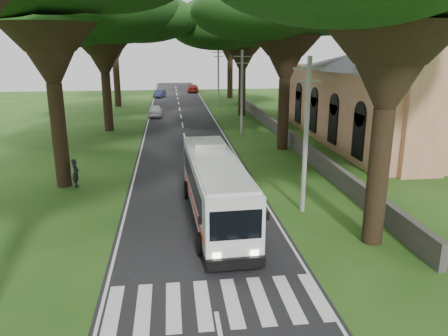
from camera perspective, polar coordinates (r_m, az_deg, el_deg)
The scene contains 18 objects.
ground at distance 17.32m, azimuth -1.93°, elevation -13.72°, with size 140.00×140.00×0.00m, color #234C15.
road at distance 40.92m, azimuth -5.13°, elevation 3.84°, with size 8.00×120.00×0.04m, color black.
crosswalk at distance 15.62m, azimuth -1.23°, elevation -17.34°, with size 8.00×3.00×0.01m, color silver.
property_wall at distance 41.11m, azimuth 7.58°, elevation 4.66°, with size 0.35×50.00×1.20m, color #383533.
church at distance 41.41m, azimuth 20.82°, elevation 9.89°, with size 14.00×24.00×11.60m.
pole_near at distance 22.49m, azimuth 10.67°, elevation 4.43°, with size 1.60×0.24×8.00m.
pole_mid at distance 41.78m, azimuth 2.35°, elevation 9.94°, with size 1.60×0.24×8.00m.
pole_far at distance 61.52m, azimuth -0.74°, elevation 11.89°, with size 1.60×0.24×8.00m.
tree_l_midb at distance 45.51m, azimuth -15.80°, elevation 19.08°, with size 15.52×15.52×14.86m.
tree_l_far at distance 63.55m, azimuth -14.42°, elevation 19.55°, with size 12.48×12.48×15.94m.
tree_r_mida at distance 36.34m, azimuth 8.31°, elevation 20.82°, with size 13.85×13.85×14.82m.
tree_r_midb at distance 53.77m, azimuth 2.46°, elevation 18.66°, with size 15.30×15.30×14.43m.
tree_r_far at distance 71.73m, azimuth 0.81°, elevation 18.57°, with size 14.74×14.74×15.04m.
coach_bus at distance 21.60m, azimuth -1.17°, elevation -2.48°, with size 2.90×11.04×3.23m.
distant_car_a at distance 53.71m, azimuth -8.90°, elevation 7.43°, with size 1.71×4.25×1.45m, color #9A9B9E.
distant_car_b at distance 73.12m, azimuth -8.40°, elevation 9.59°, with size 1.28×3.66×1.21m, color #20294B.
distant_car_c at distance 80.63m, azimuth -4.06°, elevation 10.36°, with size 1.92×4.73×1.37m, color maroon.
pedestrian at distance 28.33m, azimuth -18.80°, elevation -0.63°, with size 0.65×0.43×1.78m, color black.
Camera 1 is at (-1.29, -14.99, 8.58)m, focal length 35.00 mm.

